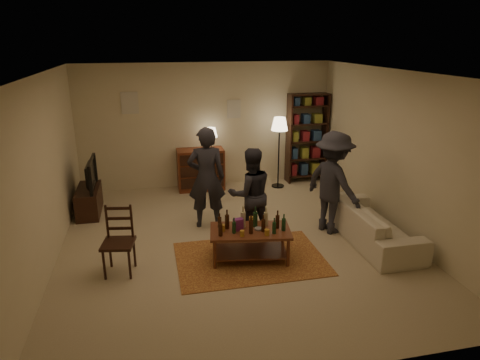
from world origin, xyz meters
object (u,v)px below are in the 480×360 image
object	(u,v)px
sofa	(372,223)
person_by_sofa	(333,183)
dresser	(201,168)
person_right	(250,194)
coffee_table	(250,233)
floor_lamp	(279,129)
person_left	(206,178)
bookshelf	(307,137)
tv_stand	(89,194)
dining_chair	(119,238)

from	to	relation	value
sofa	person_by_sofa	distance (m)	0.90
dresser	person_right	world-z (taller)	person_right
sofa	person_right	bearing A→B (deg)	74.17
coffee_table	floor_lamp	bearing A→B (deg)	65.59
dresser	person_left	bearing A→B (deg)	-94.42
bookshelf	person_by_sofa	xyz separation A→B (m)	(-0.55, -2.69, -0.16)
person_by_sofa	coffee_table	bearing A→B (deg)	91.54
tv_stand	person_right	distance (m)	3.22
tv_stand	person_by_sofa	distance (m)	4.51
bookshelf	floor_lamp	distance (m)	0.84
bookshelf	person_right	size ratio (longest dim) A/B	1.31
tv_stand	sofa	distance (m)	5.14
bookshelf	person_left	world-z (taller)	bookshelf
dining_chair	tv_stand	bearing A→B (deg)	115.95
person_left	dining_chair	bearing A→B (deg)	46.86
floor_lamp	person_right	distance (m)	2.71
tv_stand	sofa	size ratio (longest dim) A/B	0.51
floor_lamp	person_left	xyz separation A→B (m)	(-1.85, -1.73, -0.43)
dining_chair	bookshelf	size ratio (longest dim) A/B	0.49
person_left	floor_lamp	bearing A→B (deg)	-131.77
sofa	person_by_sofa	size ratio (longest dim) A/B	1.19
dresser	coffee_table	bearing A→B (deg)	-84.91
dining_chair	tv_stand	xyz separation A→B (m)	(-0.67, 2.32, -0.13)
floor_lamp	dresser	bearing A→B (deg)	172.76
coffee_table	tv_stand	xyz separation A→B (m)	(-2.55, 2.39, -0.04)
dresser	person_right	bearing A→B (deg)	-79.45
dresser	floor_lamp	xyz separation A→B (m)	(1.69, -0.22, 0.84)
person_right	coffee_table	bearing A→B (deg)	71.73
sofa	person_right	size ratio (longest dim) A/B	1.35
dresser	person_left	xyz separation A→B (m)	(-0.15, -1.95, 0.42)
dining_chair	floor_lamp	size ratio (longest dim) A/B	0.63
person_left	sofa	bearing A→B (deg)	160.42
tv_stand	bookshelf	distance (m)	4.84
floor_lamp	dining_chair	bearing A→B (deg)	-137.37
dining_chair	sofa	bearing A→B (deg)	11.61
person_by_sofa	dining_chair	bearing A→B (deg)	78.41
floor_lamp	person_right	bearing A→B (deg)	-117.30
coffee_table	bookshelf	world-z (taller)	bookshelf
person_right	person_by_sofa	distance (m)	1.42
floor_lamp	person_by_sofa	size ratio (longest dim) A/B	0.90
dining_chair	floor_lamp	distance (m)	4.53
dining_chair	person_left	distance (m)	1.96
person_left	person_by_sofa	world-z (taller)	person_left
dining_chair	sofa	distance (m)	3.98
floor_lamp	person_by_sofa	bearing A→B (deg)	-85.30
coffee_table	person_by_sofa	size ratio (longest dim) A/B	0.73
person_right	dresser	bearing A→B (deg)	-83.52
tv_stand	person_right	bearing A→B (deg)	-31.25
coffee_table	person_right	bearing A→B (deg)	75.80
dresser	person_right	distance (m)	2.63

